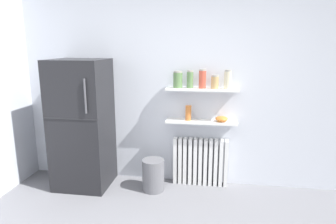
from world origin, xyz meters
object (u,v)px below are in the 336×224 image
(radiator, at_px, (200,162))
(storage_jar_4, at_px, (228,79))
(storage_jar_0, at_px, (178,80))
(storage_jar_2, at_px, (202,79))
(storage_jar_3, at_px, (215,82))
(vase, at_px, (188,113))
(refrigerator, at_px, (82,124))
(shelf_bowl, at_px, (222,119))
(storage_jar_1, at_px, (190,79))
(trash_bin, at_px, (153,175))

(radiator, relative_size, storage_jar_4, 3.06)
(storage_jar_0, relative_size, storage_jar_4, 0.90)
(storage_jar_2, distance_m, storage_jar_3, 0.16)
(storage_jar_2, distance_m, vase, 0.47)
(storage_jar_3, distance_m, vase, 0.51)
(refrigerator, relative_size, vase, 8.52)
(shelf_bowl, bearing_deg, storage_jar_3, 180.00)
(storage_jar_0, bearing_deg, vase, 0.00)
(storage_jar_1, bearing_deg, trash_bin, -151.02)
(storage_jar_4, bearing_deg, vase, 180.00)
(trash_bin, bearing_deg, vase, 29.83)
(storage_jar_0, bearing_deg, storage_jar_2, 0.00)
(storage_jar_2, height_order, storage_jar_3, storage_jar_2)
(refrigerator, xyz_separation_m, trash_bin, (0.94, -0.04, -0.62))
(radiator, distance_m, shelf_bowl, 0.66)
(vase, bearing_deg, storage_jar_0, 180.00)
(storage_jar_1, distance_m, trash_bin, 1.30)
(storage_jar_1, bearing_deg, shelf_bowl, 0.00)
(storage_jar_4, height_order, vase, storage_jar_4)
(storage_jar_4, distance_m, trash_bin, 1.52)
(trash_bin, bearing_deg, refrigerator, 177.82)
(storage_jar_3, distance_m, storage_jar_4, 0.16)
(vase, distance_m, trash_bin, 0.91)
(storage_jar_0, height_order, storage_jar_4, storage_jar_4)
(storage_jar_4, bearing_deg, storage_jar_0, 180.00)
(storage_jar_1, bearing_deg, storage_jar_0, 180.00)
(radiator, xyz_separation_m, shelf_bowl, (0.25, -0.03, 0.60))
(refrigerator, xyz_separation_m, storage_jar_2, (1.52, 0.20, 0.59))
(storage_jar_0, distance_m, storage_jar_2, 0.31)
(storage_jar_0, height_order, vase, storage_jar_0)
(storage_jar_1, relative_size, storage_jar_2, 0.93)
(refrigerator, distance_m, storage_jar_4, 1.93)
(storage_jar_1, distance_m, storage_jar_2, 0.15)
(refrigerator, xyz_separation_m, storage_jar_3, (1.67, 0.20, 0.55))
(refrigerator, bearing_deg, vase, 8.54)
(refrigerator, relative_size, storage_jar_3, 9.88)
(radiator, relative_size, storage_jar_3, 4.26)
(storage_jar_0, bearing_deg, refrigerator, -170.51)
(refrigerator, bearing_deg, shelf_bowl, 6.53)
(storage_jar_1, height_order, trash_bin, storage_jar_1)
(refrigerator, bearing_deg, storage_jar_2, 7.61)
(storage_jar_1, xyz_separation_m, storage_jar_2, (0.15, 0.00, 0.01))
(radiator, distance_m, storage_jar_3, 1.08)
(refrigerator, distance_m, vase, 1.38)
(refrigerator, height_order, storage_jar_1, refrigerator)
(radiator, bearing_deg, storage_jar_2, -90.00)
(storage_jar_4, relative_size, shelf_bowl, 1.51)
(storage_jar_4, bearing_deg, radiator, 174.39)
(radiator, height_order, vase, vase)
(storage_jar_4, relative_size, vase, 1.20)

